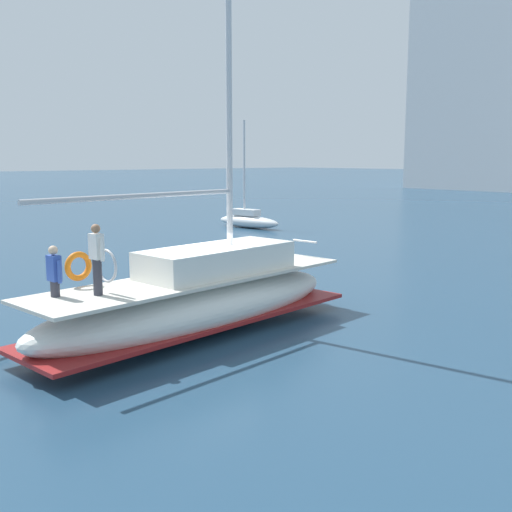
{
  "coord_description": "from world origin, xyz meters",
  "views": [
    {
      "loc": [
        13.08,
        -9.19,
        4.46
      ],
      "look_at": [
        0.6,
        1.63,
        1.8
      ],
      "focal_mm": 42.84,
      "sensor_mm": 36.0,
      "label": 1
    }
  ],
  "objects": [
    {
      "name": "moored_sloop_near",
      "position": [
        -16.91,
        16.13,
        0.53
      ],
      "size": [
        5.01,
        1.82,
        6.83
      ],
      "color": "silver",
      "rests_on": "ground"
    },
    {
      "name": "ground_plane",
      "position": [
        0.0,
        0.0,
        0.0
      ],
      "size": [
        400.0,
        400.0,
        0.0
      ],
      "primitive_type": "plane",
      "color": "navy"
    },
    {
      "name": "mooring_buoy",
      "position": [
        -6.84,
        5.28,
        0.18
      ],
      "size": [
        0.6,
        0.6,
        0.9
      ],
      "color": "yellow",
      "rests_on": "ground"
    },
    {
      "name": "main_sailboat",
      "position": [
        0.59,
        -0.3,
        0.9
      ],
      "size": [
        3.43,
        9.8,
        11.86
      ],
      "color": "white",
      "rests_on": "ground"
    }
  ]
}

